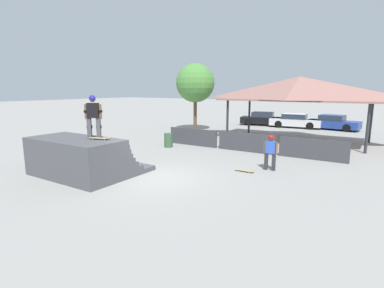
% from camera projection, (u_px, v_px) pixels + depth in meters
% --- Properties ---
extents(ground_plane, '(160.00, 160.00, 0.00)m').
position_uv_depth(ground_plane, '(154.00, 178.00, 11.99)').
color(ground_plane, gray).
extents(quarter_pipe_ramp, '(4.08, 3.50, 1.57)m').
position_uv_depth(quarter_pipe_ramp, '(82.00, 158.00, 12.30)').
color(quarter_pipe_ramp, '#4C4C51').
rests_on(quarter_pipe_ramp, ground).
extents(skater_on_deck, '(0.68, 0.56, 1.71)m').
position_uv_depth(skater_on_deck, '(93.00, 114.00, 11.76)').
color(skater_on_deck, '#4C4C51').
rests_on(skater_on_deck, quarter_pipe_ramp).
extents(skateboard_on_deck, '(0.87, 0.47, 0.09)m').
position_uv_depth(skateboard_on_deck, '(100.00, 138.00, 11.66)').
color(skateboard_on_deck, green).
rests_on(skateboard_on_deck, quarter_pipe_ramp).
extents(bystander_walking, '(0.62, 0.24, 1.57)m').
position_uv_depth(bystander_walking, '(270.00, 150.00, 13.01)').
color(bystander_walking, '#2D2D33').
rests_on(bystander_walking, ground).
extents(skateboard_on_ground, '(0.83, 0.21, 0.09)m').
position_uv_depth(skateboard_on_ground, '(245.00, 171.00, 12.86)').
color(skateboard_on_ground, green).
rests_on(skateboard_on_ground, ground).
extents(barrier_fence, '(10.51, 0.12, 1.05)m').
position_uv_depth(barrier_fence, '(246.00, 142.00, 16.92)').
color(barrier_fence, '#3D3D42').
rests_on(barrier_fence, ground).
extents(pavilion_shelter, '(9.95, 4.67, 4.31)m').
position_uv_depth(pavilion_shelter, '(299.00, 89.00, 19.79)').
color(pavilion_shelter, '#2D2D33').
rests_on(pavilion_shelter, ground).
extents(tree_beside_pavilion, '(3.18, 3.18, 5.56)m').
position_uv_depth(tree_beside_pavilion, '(195.00, 83.00, 24.60)').
color(tree_beside_pavilion, brown).
rests_on(tree_beside_pavilion, ground).
extents(trash_bin, '(0.52, 0.52, 0.85)m').
position_uv_depth(trash_bin, '(168.00, 140.00, 18.23)').
color(trash_bin, '#385B3D').
rests_on(trash_bin, ground).
extents(parked_car_black, '(4.56, 2.48, 1.27)m').
position_uv_depth(parked_car_black, '(263.00, 119.00, 29.11)').
color(parked_car_black, black).
rests_on(parked_car_black, ground).
extents(parked_car_white, '(4.53, 1.89, 1.27)m').
position_uv_depth(parked_car_white, '(295.00, 121.00, 27.26)').
color(parked_car_white, silver).
rests_on(parked_car_white, ground).
extents(parked_car_blue, '(4.41, 2.22, 1.27)m').
position_uv_depth(parked_car_blue, '(333.00, 123.00, 25.97)').
color(parked_car_blue, navy).
rests_on(parked_car_blue, ground).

